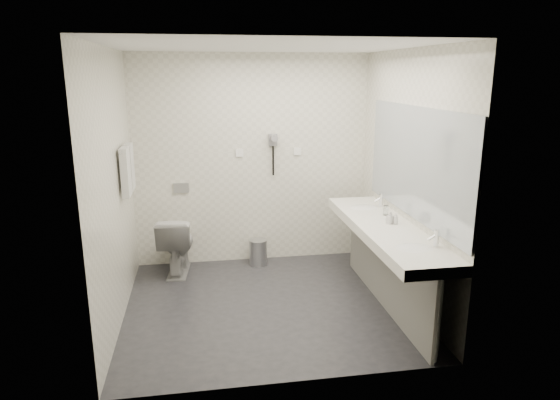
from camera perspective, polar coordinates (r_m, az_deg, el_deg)
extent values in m
plane|color=#28282D|center=(5.10, -1.42, -11.99)|extent=(2.80, 2.80, 0.00)
plane|color=white|center=(4.57, -1.62, 17.31)|extent=(2.80, 2.80, 0.00)
plane|color=silver|center=(5.95, -3.24, 4.55)|extent=(2.80, 0.00, 2.80)
plane|color=silver|center=(3.44, 1.47, -2.84)|extent=(2.80, 0.00, 2.80)
plane|color=silver|center=(4.70, -18.66, 1.14)|extent=(0.00, 2.60, 2.60)
plane|color=silver|center=(5.06, 14.40, 2.35)|extent=(0.00, 2.60, 2.60)
cube|color=white|center=(4.89, 12.05, -3.38)|extent=(0.55, 2.20, 0.10)
cube|color=gray|center=(5.04, 12.06, -7.97)|extent=(0.03, 2.15, 0.75)
cylinder|color=silver|center=(4.20, 17.69, -13.14)|extent=(0.06, 0.06, 0.75)
cylinder|color=silver|center=(5.97, 8.73, -4.24)|extent=(0.06, 0.06, 0.75)
cube|color=#B2BCC6|center=(4.84, 15.33, 4.16)|extent=(0.02, 2.20, 1.05)
ellipsoid|color=white|center=(4.32, 15.18, -5.52)|extent=(0.40, 0.31, 0.05)
ellipsoid|color=white|center=(5.47, 9.62, -0.99)|extent=(0.40, 0.31, 0.05)
cylinder|color=silver|center=(4.37, 17.59, -4.20)|extent=(0.04, 0.04, 0.15)
cylinder|color=silver|center=(5.51, 11.58, 0.01)|extent=(0.04, 0.04, 0.15)
imported|color=beige|center=(4.91, 12.55, -1.99)|extent=(0.08, 0.08, 0.12)
imported|color=beige|center=(4.97, 12.61, -1.93)|extent=(0.10, 0.10, 0.10)
imported|color=beige|center=(4.90, 13.22, -2.10)|extent=(0.04, 0.04, 0.11)
cylinder|color=silver|center=(5.20, 12.10, -1.17)|extent=(0.07, 0.07, 0.10)
imported|color=white|center=(5.88, -11.82, -5.00)|extent=(0.45, 0.71, 0.69)
cube|color=#B2B5BA|center=(5.96, -11.34, 1.37)|extent=(0.18, 0.02, 0.12)
cylinder|color=#B2B5BA|center=(6.04, -2.53, -6.10)|extent=(0.27, 0.27, 0.30)
cylinder|color=#B2B5BA|center=(5.99, -2.55, -4.68)|extent=(0.22, 0.22, 0.02)
cylinder|color=silver|center=(5.18, -17.46, 5.78)|extent=(0.02, 0.62, 0.02)
cube|color=silver|center=(5.08, -17.36, 3.10)|extent=(0.07, 0.24, 0.48)
cube|color=silver|center=(5.35, -16.98, 3.68)|extent=(0.07, 0.24, 0.48)
cube|color=gray|center=(5.91, -0.82, 6.96)|extent=(0.10, 0.04, 0.14)
cylinder|color=gray|center=(5.84, -0.72, 7.16)|extent=(0.08, 0.14, 0.08)
cylinder|color=black|center=(5.93, -0.79, 4.55)|extent=(0.02, 0.02, 0.35)
cube|color=white|center=(5.90, -4.70, 5.43)|extent=(0.09, 0.02, 0.09)
cube|color=white|center=(6.00, 2.01, 5.62)|extent=(0.09, 0.02, 0.09)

